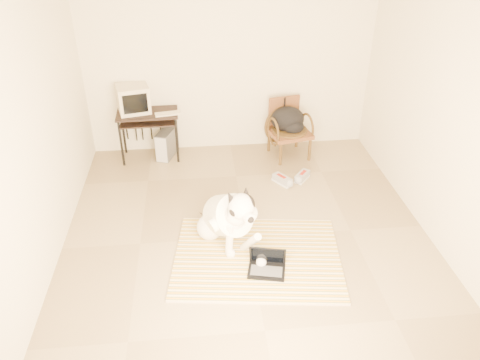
{
  "coord_description": "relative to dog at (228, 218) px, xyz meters",
  "views": [
    {
      "loc": [
        -0.5,
        -4.07,
        3.22
      ],
      "look_at": [
        -0.08,
        0.06,
        0.71
      ],
      "focal_mm": 35.0,
      "sensor_mm": 36.0,
      "label": 1
    }
  ],
  "objects": [
    {
      "name": "wall_front",
      "position": [
        0.22,
        -2.17,
        1.02
      ],
      "size": [
        4.5,
        0.0,
        4.5
      ],
      "primitive_type": "plane",
      "rotation": [
        -1.57,
        0.0,
        0.0
      ],
      "color": "beige",
      "rests_on": "floor"
    },
    {
      "name": "floor",
      "position": [
        0.22,
        0.08,
        -0.33
      ],
      "size": [
        4.5,
        4.5,
        0.0
      ],
      "primitive_type": "plane",
      "color": "#917D59",
      "rests_on": "ground"
    },
    {
      "name": "dog",
      "position": [
        0.0,
        0.0,
        0.0
      ],
      "size": [
        0.69,
        1.01,
        0.84
      ],
      "color": "white",
      "rests_on": "rug"
    },
    {
      "name": "sneaker_right",
      "position": [
        1.08,
        1.23,
        -0.29
      ],
      "size": [
        0.26,
        0.29,
        0.1
      ],
      "color": "silver",
      "rests_on": "floor"
    },
    {
      "name": "laptop",
      "position": [
        0.35,
        -0.49,
        -0.25
      ],
      "size": [
        0.42,
        0.34,
        0.26
      ],
      "color": "black",
      "rests_on": "rug"
    },
    {
      "name": "wall_back",
      "position": [
        0.22,
        2.33,
        1.02
      ],
      "size": [
        4.5,
        0.0,
        4.5
      ],
      "primitive_type": "plane",
      "rotation": [
        1.57,
        0.0,
        0.0
      ],
      "color": "beige",
      "rests_on": "floor"
    },
    {
      "name": "desk_keyboard",
      "position": [
        -0.66,
        1.97,
        0.37
      ],
      "size": [
        0.36,
        0.18,
        0.02
      ],
      "primitive_type": "cube",
      "rotation": [
        0.0,
        0.0,
        0.17
      ],
      "color": "beige",
      "rests_on": "computer_desk"
    },
    {
      "name": "pc_tower",
      "position": [
        -0.72,
        2.07,
        -0.14
      ],
      "size": [
        0.3,
        0.45,
        0.39
      ],
      "color": "#49494C",
      "rests_on": "floor"
    },
    {
      "name": "rug",
      "position": [
        0.28,
        -0.28,
        -0.32
      ],
      "size": [
        1.86,
        1.51,
        0.02
      ],
      "color": "gold",
      "rests_on": "floor"
    },
    {
      "name": "sneaker_left",
      "position": [
        0.8,
        1.16,
        -0.29
      ],
      "size": [
        0.26,
        0.3,
        0.1
      ],
      "color": "silver",
      "rests_on": "floor"
    },
    {
      "name": "rattan_chair",
      "position": [
        1.02,
        1.96,
        0.07
      ],
      "size": [
        0.63,
        0.62,
        0.81
      ],
      "color": "brown",
      "rests_on": "floor"
    },
    {
      "name": "crt_monitor",
      "position": [
        -1.12,
        2.13,
        0.54
      ],
      "size": [
        0.49,
        0.47,
        0.37
      ],
      "color": "beige",
      "rests_on": "computer_desk"
    },
    {
      "name": "computer_desk",
      "position": [
        -0.94,
        2.06,
        0.26
      ],
      "size": [
        0.84,
        0.49,
        0.69
      ],
      "color": "black",
      "rests_on": "floor"
    },
    {
      "name": "backpack",
      "position": [
        1.01,
        1.96,
        0.2
      ],
      "size": [
        0.47,
        0.42,
        0.35
      ],
      "color": "black",
      "rests_on": "rattan_chair"
    },
    {
      "name": "wall_right",
      "position": [
        2.22,
        0.08,
        1.02
      ],
      "size": [
        0.0,
        4.5,
        4.5
      ],
      "primitive_type": "plane",
      "rotation": [
        1.57,
        0.0,
        -1.57
      ],
      "color": "beige",
      "rests_on": "floor"
    },
    {
      "name": "wall_left",
      "position": [
        -1.78,
        0.08,
        1.02
      ],
      "size": [
        0.0,
        4.5,
        4.5
      ],
      "primitive_type": "plane",
      "rotation": [
        1.57,
        0.0,
        1.57
      ],
      "color": "beige",
      "rests_on": "floor"
    }
  ]
}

